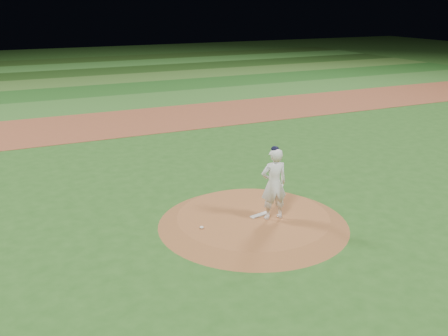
% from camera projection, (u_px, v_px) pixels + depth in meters
% --- Properties ---
extents(ground, '(120.00, 120.00, 0.00)m').
position_uv_depth(ground, '(253.00, 224.00, 14.48)').
color(ground, '#25531B').
rests_on(ground, ground).
extents(infield_dirt_band, '(70.00, 6.00, 0.02)m').
position_uv_depth(infield_dirt_band, '(129.00, 122.00, 26.50)').
color(infield_dirt_band, brown).
rests_on(infield_dirt_band, ground).
extents(outfield_stripe_0, '(70.00, 5.00, 0.02)m').
position_uv_depth(outfield_stripe_0, '(106.00, 104.00, 31.23)').
color(outfield_stripe_0, '#316524').
rests_on(outfield_stripe_0, ground).
extents(outfield_stripe_1, '(70.00, 5.00, 0.02)m').
position_uv_depth(outfield_stripe_1, '(91.00, 91.00, 35.53)').
color(outfield_stripe_1, '#1D4F19').
rests_on(outfield_stripe_1, ground).
extents(outfield_stripe_2, '(70.00, 5.00, 0.02)m').
position_uv_depth(outfield_stripe_2, '(79.00, 81.00, 39.82)').
color(outfield_stripe_2, '#3B6725').
rests_on(outfield_stripe_2, ground).
extents(outfield_stripe_3, '(70.00, 5.00, 0.02)m').
position_uv_depth(outfield_stripe_3, '(69.00, 73.00, 44.12)').
color(outfield_stripe_3, '#1E4115').
rests_on(outfield_stripe_3, ground).
extents(outfield_stripe_4, '(70.00, 5.00, 0.02)m').
position_uv_depth(outfield_stripe_4, '(61.00, 67.00, 48.41)').
color(outfield_stripe_4, '#387B2C').
rests_on(outfield_stripe_4, ground).
extents(outfield_stripe_5, '(70.00, 5.00, 0.02)m').
position_uv_depth(outfield_stripe_5, '(55.00, 61.00, 52.71)').
color(outfield_stripe_5, '#234616').
rests_on(outfield_stripe_5, ground).
extents(pitchers_mound, '(5.50, 5.50, 0.25)m').
position_uv_depth(pitchers_mound, '(253.00, 220.00, 14.44)').
color(pitchers_mound, brown).
rests_on(pitchers_mound, ground).
extents(pitching_rubber, '(0.65, 0.29, 0.03)m').
position_uv_depth(pitching_rubber, '(260.00, 215.00, 14.43)').
color(pitching_rubber, silver).
rests_on(pitching_rubber, pitchers_mound).
extents(rosin_bag, '(0.11, 0.11, 0.06)m').
position_uv_depth(rosin_bag, '(202.00, 227.00, 13.61)').
color(rosin_bag, silver).
rests_on(rosin_bag, pitchers_mound).
extents(pitcher_on_mound, '(0.82, 0.59, 2.14)m').
position_uv_depth(pitcher_on_mound, '(274.00, 184.00, 13.92)').
color(pitcher_on_mound, white).
rests_on(pitcher_on_mound, pitchers_mound).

